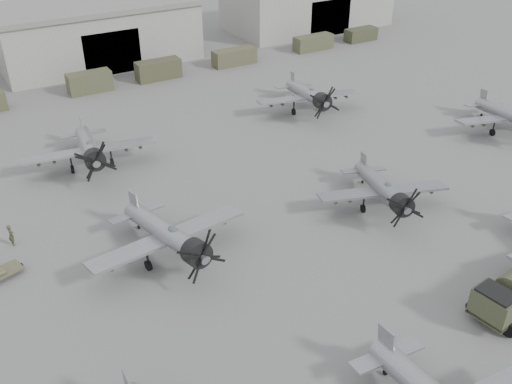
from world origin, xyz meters
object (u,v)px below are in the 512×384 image
aircraft_mid_1 (170,236)px  aircraft_far_0 (90,149)px  aircraft_mid_3 (512,116)px  aircraft_mid_2 (385,190)px  ground_crew (11,235)px  aircraft_far_1 (310,95)px

aircraft_mid_1 → aircraft_far_0: 17.60m
aircraft_mid_3 → aircraft_far_0: aircraft_far_0 is taller
aircraft_mid_2 → aircraft_mid_3: size_ratio=0.94×
aircraft_mid_3 → aircraft_mid_1: bearing=-159.8°
aircraft_mid_2 → aircraft_far_0: 28.43m
aircraft_mid_2 → ground_crew: size_ratio=6.08×
aircraft_mid_2 → ground_crew: bearing=178.1°
aircraft_far_0 → ground_crew: bearing=-127.2°
aircraft_far_0 → aircraft_mid_1: bearing=-78.7°
aircraft_mid_2 → aircraft_far_0: bearing=153.4°
aircraft_mid_2 → aircraft_far_1: size_ratio=0.91×
aircraft_mid_3 → aircraft_far_0: 45.24m
aircraft_mid_3 → aircraft_far_0: bearing=177.3°
aircraft_mid_3 → aircraft_far_1: size_ratio=0.97×
aircraft_mid_1 → ground_crew: bearing=133.4°
aircraft_mid_3 → ground_crew: size_ratio=6.48×
aircraft_far_1 → aircraft_mid_1: bearing=-131.4°
aircraft_far_0 → aircraft_far_1: bearing=9.8°
aircraft_mid_2 → aircraft_far_0: size_ratio=0.89×
ground_crew → aircraft_mid_2: bearing=-123.9°
ground_crew → aircraft_mid_3: bearing=-109.7°
aircraft_mid_3 → aircraft_far_1: bearing=151.6°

